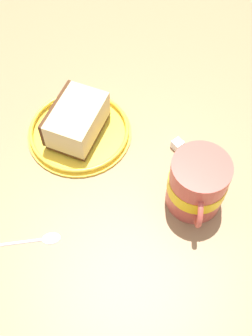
# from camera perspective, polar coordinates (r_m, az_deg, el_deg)

# --- Properties ---
(ground_plane) EXTENTS (1.44, 1.44, 0.02)m
(ground_plane) POSITION_cam_1_polar(r_m,az_deg,el_deg) (0.75, 0.46, 1.28)
(ground_plane) COLOR #936D47
(small_plate) EXTENTS (0.19, 0.19, 0.02)m
(small_plate) POSITION_cam_1_polar(r_m,az_deg,el_deg) (0.76, -6.39, 5.01)
(small_plate) COLOR yellow
(small_plate) RESTS_ON ground_plane
(cake_slice) EXTENTS (0.13, 0.14, 0.06)m
(cake_slice) POSITION_cam_1_polar(r_m,az_deg,el_deg) (0.74, -6.81, 6.52)
(cake_slice) COLOR #472814
(cake_slice) RESTS_ON small_plate
(tea_mug) EXTENTS (0.11, 0.09, 0.10)m
(tea_mug) POSITION_cam_1_polar(r_m,az_deg,el_deg) (0.65, 9.73, -2.18)
(tea_mug) COLOR #BF4C3F
(tea_mug) RESTS_ON ground_plane
(teaspoon) EXTENTS (0.06, 0.11, 0.01)m
(teaspoon) POSITION_cam_1_polar(r_m,az_deg,el_deg) (0.67, -11.83, -9.52)
(teaspoon) COLOR silver
(teaspoon) RESTS_ON ground_plane
(sugar_cube) EXTENTS (0.02, 0.02, 0.02)m
(sugar_cube) POSITION_cam_1_polar(r_m,az_deg,el_deg) (0.74, 7.06, 3.19)
(sugar_cube) COLOR white
(sugar_cube) RESTS_ON ground_plane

